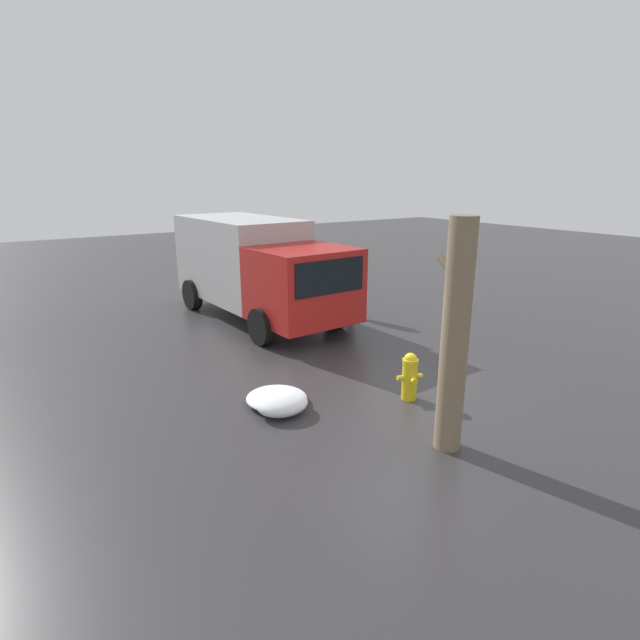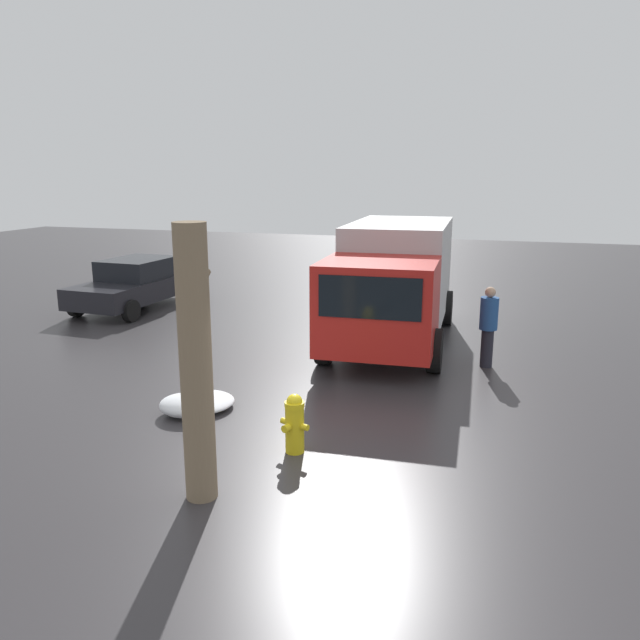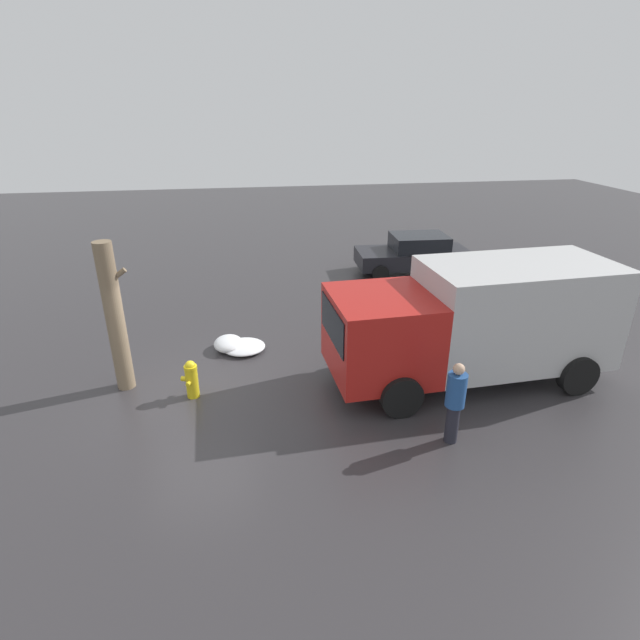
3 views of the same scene
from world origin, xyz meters
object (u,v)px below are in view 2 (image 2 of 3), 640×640
(pedestrian, at_px, (488,324))
(delivery_truck, at_px, (394,279))
(parked_car, at_px, (135,283))
(tree_trunk, at_px, (196,365))
(fire_hydrant, at_px, (295,423))

(pedestrian, bearing_deg, delivery_truck, 90.00)
(pedestrian, height_order, parked_car, pedestrian)
(tree_trunk, height_order, pedestrian, tree_trunk)
(fire_hydrant, xyz_separation_m, delivery_truck, (6.40, -0.21, 1.04))
(fire_hydrant, distance_m, delivery_truck, 6.49)
(tree_trunk, xyz_separation_m, delivery_truck, (7.94, -0.89, -0.21))
(fire_hydrant, height_order, tree_trunk, tree_trunk)
(fire_hydrant, relative_size, delivery_truck, 0.14)
(delivery_truck, height_order, parked_car, delivery_truck)
(delivery_truck, bearing_deg, fire_hydrant, 85.27)
(delivery_truck, distance_m, parked_car, 8.06)
(delivery_truck, distance_m, pedestrian, 2.70)
(fire_hydrant, distance_m, parked_car, 10.93)
(tree_trunk, distance_m, parked_car, 11.68)
(fire_hydrant, xyz_separation_m, parked_car, (7.75, 7.70, 0.29))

